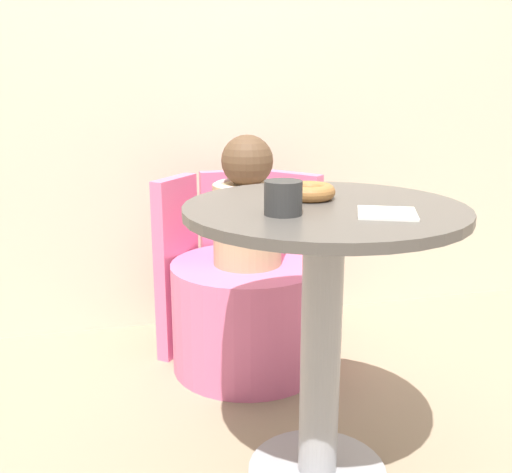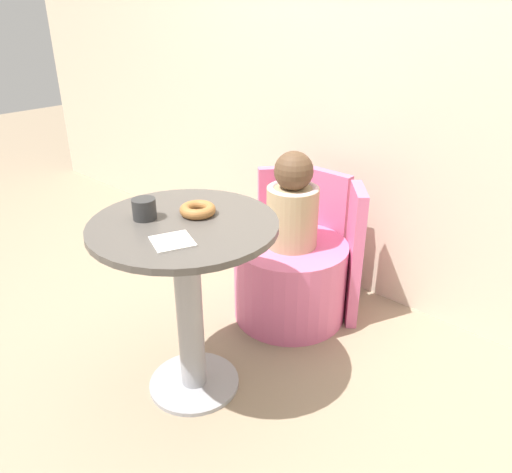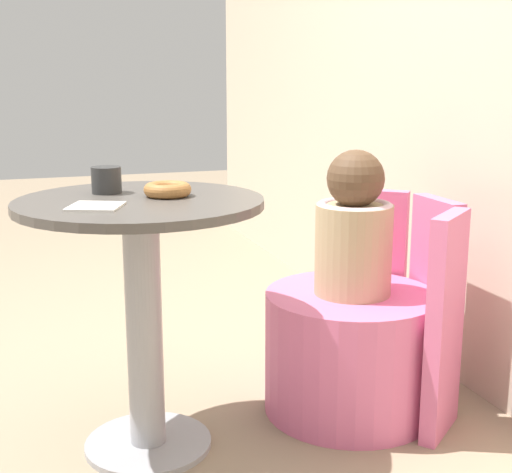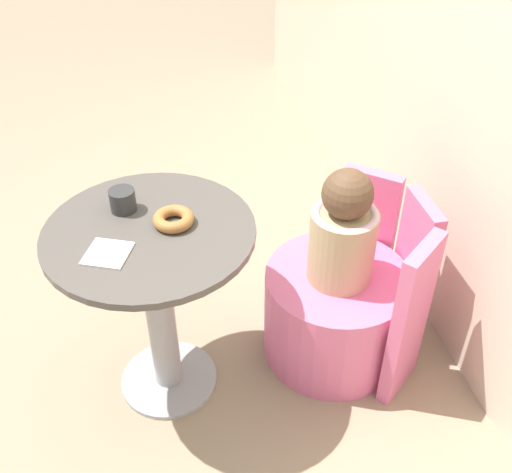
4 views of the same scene
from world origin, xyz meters
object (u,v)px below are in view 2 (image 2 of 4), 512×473
(round_table, at_px, (187,276))
(donut, at_px, (198,210))
(tub_chair, at_px, (290,280))
(child_figure, at_px, (293,204))
(cup, at_px, (144,209))

(round_table, height_order, donut, donut)
(tub_chair, xyz_separation_m, child_figure, (0.00, -0.00, 0.40))
(tub_chair, relative_size, cup, 6.48)
(tub_chair, distance_m, cup, 0.94)
(round_table, height_order, child_figure, child_figure)
(round_table, distance_m, donut, 0.25)
(donut, relative_size, cup, 1.56)
(tub_chair, distance_m, child_figure, 0.40)
(round_table, bearing_deg, cup, -150.30)
(cup, bearing_deg, child_figure, 82.79)
(child_figure, bearing_deg, round_table, -87.24)
(child_figure, distance_m, cup, 0.76)
(round_table, distance_m, child_figure, 0.67)
(round_table, distance_m, tub_chair, 0.74)
(child_figure, height_order, donut, child_figure)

